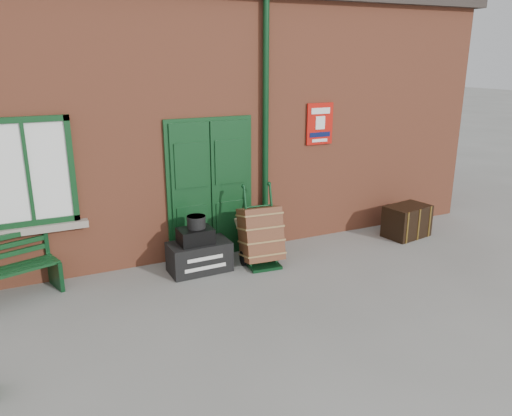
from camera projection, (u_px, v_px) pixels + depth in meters
ground at (268, 287)px, 7.11m from camera, size 80.00×80.00×0.00m
station_building at (187, 110)px, 9.51m from camera, size 10.30×4.30×4.36m
houdini_trunk at (199, 257)px, 7.58m from camera, size 0.94×0.53×0.46m
strongbox at (195, 236)px, 7.46m from camera, size 0.52×0.38×0.23m
hatbox at (196, 222)px, 7.44m from camera, size 0.28×0.28×0.18m
suitcase_back at (250, 235)px, 8.22m from camera, size 0.45×0.52×0.64m
suitcase_front at (260, 236)px, 8.30m from camera, size 0.41×0.47×0.55m
porter_trolley at (261, 235)px, 7.77m from camera, size 0.65×0.70×1.24m
dark_trunk at (407, 221)px, 9.04m from camera, size 0.87×0.65×0.57m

